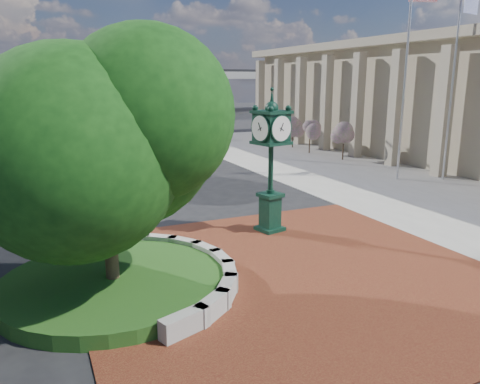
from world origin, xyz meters
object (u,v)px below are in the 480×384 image
Objects in this scene: flagpole_b at (452,85)px; street_lamp_far at (71,84)px; post_clock at (271,156)px; flagpole_a at (405,78)px; street_lamp_near at (190,90)px; parked_car at (120,127)px.

flagpole_b is 40.93m from street_lamp_far.
post_clock is 0.47× the size of flagpole_a.
street_lamp_far reaches higher than post_clock.
parked_car is at bearing 103.01° from street_lamp_near.
street_lamp_far is at bearing 112.02° from flagpole_a.
flagpole_b is 19.28m from street_lamp_near.
flagpole_a is at bearing -79.86° from parked_car.
post_clock is at bearing -100.42° from street_lamp_near.
street_lamp_far is (-3.30, 41.55, 2.29)m from post_clock.
street_lamp_near is (-7.45, 15.42, -0.91)m from flagpole_a.
street_lamp_near is at bearing -70.92° from street_lamp_far.
flagpole_a reaches higher than street_lamp_far.
street_lamp_far is (-16.93, 37.26, -0.20)m from flagpole_b.
flagpole_b is at bearing 17.46° from post_clock.
flagpole_a is at bearing 153.18° from flagpole_b.
parked_car is (0.61, 34.87, -2.06)m from post_clock.
post_clock is at bearing -100.82° from parked_car.
flagpole_b reaches higher than street_lamp_near.
flagpole_a is (11.29, 5.47, 2.86)m from post_clock.
post_clock is 21.33m from street_lamp_near.
street_lamp_near reaches higher than post_clock.
street_lamp_far reaches higher than street_lamp_near.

